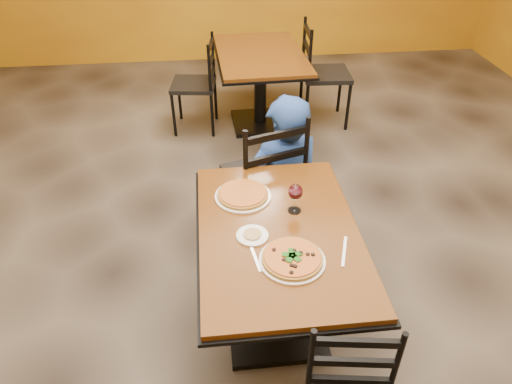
{
  "coord_description": "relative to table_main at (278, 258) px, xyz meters",
  "views": [
    {
      "loc": [
        -0.31,
        -2.26,
        2.29
      ],
      "look_at": [
        -0.09,
        -0.3,
        0.85
      ],
      "focal_mm": 32.81,
      "sensor_mm": 36.0,
      "label": 1
    }
  ],
  "objects": [
    {
      "name": "floor",
      "position": [
        0.0,
        0.5,
        -0.56
      ],
      "size": [
        7.0,
        8.0,
        0.01
      ],
      "primitive_type": "cube",
      "color": "black",
      "rests_on": "ground"
    },
    {
      "name": "table_main",
      "position": [
        0.0,
        0.0,
        0.0
      ],
      "size": [
        0.83,
        1.23,
        0.75
      ],
      "color": "brown",
      "rests_on": "floor"
    },
    {
      "name": "table_second",
      "position": [
        0.21,
        2.56,
        0.0
      ],
      "size": [
        0.88,
        1.27,
        0.75
      ],
      "rotation": [
        0.0,
        0.0,
        0.03
      ],
      "color": "brown",
      "rests_on": "floor"
    },
    {
      "name": "chair_main_far",
      "position": [
        0.02,
        0.84,
        -0.05
      ],
      "size": [
        0.57,
        0.57,
        1.01
      ],
      "primitive_type": null,
      "rotation": [
        0.0,
        0.0,
        3.45
      ],
      "color": "black",
      "rests_on": "floor"
    },
    {
      "name": "chair_second_left",
      "position": [
        -0.45,
        2.56,
        -0.1
      ],
      "size": [
        0.46,
        0.46,
        0.91
      ],
      "primitive_type": null,
      "rotation": [
        0.0,
        0.0,
        -1.7
      ],
      "color": "black",
      "rests_on": "floor"
    },
    {
      "name": "chair_second_right",
      "position": [
        0.86,
        2.56,
        -0.05
      ],
      "size": [
        0.48,
        0.48,
        1.01
      ],
      "primitive_type": null,
      "rotation": [
        0.0,
        0.0,
        1.52
      ],
      "color": "black",
      "rests_on": "floor"
    },
    {
      "name": "diner",
      "position": [
        0.17,
        0.87,
        -0.02
      ],
      "size": [
        0.63,
        0.48,
        1.08
      ],
      "primitive_type": "imported",
      "rotation": [
        0.0,
        0.0,
        3.37
      ],
      "color": "navy",
      "rests_on": "floor"
    },
    {
      "name": "plate_main",
      "position": [
        0.03,
        -0.22,
        0.2
      ],
      "size": [
        0.31,
        0.31,
        0.01
      ],
      "primitive_type": "cylinder",
      "color": "white",
      "rests_on": "table_main"
    },
    {
      "name": "pizza_main",
      "position": [
        0.03,
        -0.22,
        0.21
      ],
      "size": [
        0.28,
        0.28,
        0.02
      ],
      "primitive_type": "cylinder",
      "color": "maroon",
      "rests_on": "plate_main"
    },
    {
      "name": "plate_far",
      "position": [
        -0.16,
        0.3,
        0.2
      ],
      "size": [
        0.31,
        0.31,
        0.01
      ],
      "primitive_type": "cylinder",
      "color": "white",
      "rests_on": "table_main"
    },
    {
      "name": "pizza_far",
      "position": [
        -0.16,
        0.3,
        0.21
      ],
      "size": [
        0.28,
        0.28,
        0.02
      ],
      "primitive_type": "cylinder",
      "color": "orange",
      "rests_on": "plate_far"
    },
    {
      "name": "side_plate",
      "position": [
        -0.14,
        -0.03,
        0.2
      ],
      "size": [
        0.16,
        0.16,
        0.01
      ],
      "primitive_type": "cylinder",
      "color": "white",
      "rests_on": "table_main"
    },
    {
      "name": "dip",
      "position": [
        -0.14,
        -0.03,
        0.21
      ],
      "size": [
        0.09,
        0.09,
        0.01
      ],
      "primitive_type": "cylinder",
      "color": "tan",
      "rests_on": "side_plate"
    },
    {
      "name": "wine_glass",
      "position": [
        0.1,
        0.15,
        0.28
      ],
      "size": [
        0.08,
        0.08,
        0.18
      ],
      "primitive_type": null,
      "color": "white",
      "rests_on": "table_main"
    },
    {
      "name": "fork",
      "position": [
        -0.14,
        -0.18,
        0.2
      ],
      "size": [
        0.04,
        0.19,
        0.0
      ],
      "primitive_type": "cube",
      "rotation": [
        0.0,
        0.0,
        0.16
      ],
      "color": "silver",
      "rests_on": "table_main"
    },
    {
      "name": "knife",
      "position": [
        0.29,
        -0.19,
        0.2
      ],
      "size": [
        0.08,
        0.2,
        0.0
      ],
      "primitive_type": "cube",
      "rotation": [
        0.0,
        0.0,
        -0.33
      ],
      "color": "silver",
      "rests_on": "table_main"
    }
  ]
}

